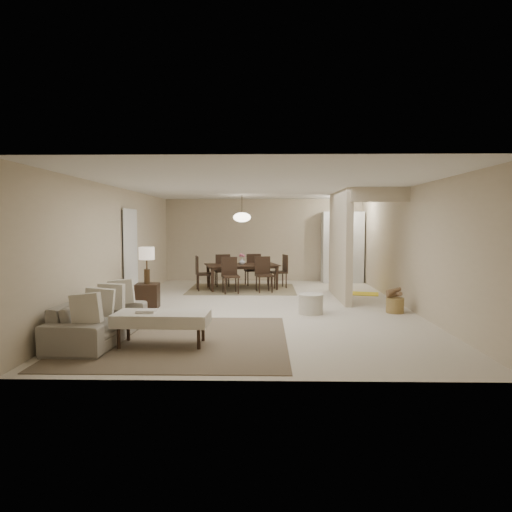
{
  "coord_description": "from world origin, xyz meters",
  "views": [
    {
      "loc": [
        0.05,
        -9.48,
        1.75
      ],
      "look_at": [
        -0.15,
        0.4,
        1.05
      ],
      "focal_mm": 32.0,
      "sensor_mm": 36.0,
      "label": 1
    }
  ],
  "objects_px": {
    "pantry_cabinet": "(342,247)",
    "side_table": "(147,296)",
    "dining_table": "(242,277)",
    "sofa": "(100,320)",
    "round_pouf": "(311,304)",
    "wicker_basket": "(395,305)",
    "ottoman_bench": "(162,319)"
  },
  "relations": [
    {
      "from": "side_table",
      "to": "dining_table",
      "type": "bearing_deg",
      "value": 56.37
    },
    {
      "from": "pantry_cabinet",
      "to": "dining_table",
      "type": "distance_m",
      "value": 3.38
    },
    {
      "from": "ottoman_bench",
      "to": "sofa",
      "type": "bearing_deg",
      "value": 165.36
    },
    {
      "from": "ottoman_bench",
      "to": "side_table",
      "type": "bearing_deg",
      "value": 110.29
    },
    {
      "from": "wicker_basket",
      "to": "dining_table",
      "type": "height_order",
      "value": "dining_table"
    },
    {
      "from": "ottoman_bench",
      "to": "round_pouf",
      "type": "xyz_separation_m",
      "value": [
        2.37,
        2.36,
        -0.2
      ]
    },
    {
      "from": "pantry_cabinet",
      "to": "round_pouf",
      "type": "distance_m",
      "value": 5.1
    },
    {
      "from": "side_table",
      "to": "wicker_basket",
      "type": "distance_m",
      "value": 5.02
    },
    {
      "from": "pantry_cabinet",
      "to": "side_table",
      "type": "bearing_deg",
      "value": -137.85
    },
    {
      "from": "sofa",
      "to": "side_table",
      "type": "distance_m",
      "value": 2.59
    },
    {
      "from": "side_table",
      "to": "wicker_basket",
      "type": "xyz_separation_m",
      "value": [
        5.0,
        -0.4,
        -0.11
      ]
    },
    {
      "from": "wicker_basket",
      "to": "pantry_cabinet",
      "type": "bearing_deg",
      "value": 93.11
    },
    {
      "from": "sofa",
      "to": "wicker_basket",
      "type": "height_order",
      "value": "sofa"
    },
    {
      "from": "dining_table",
      "to": "round_pouf",
      "type": "bearing_deg",
      "value": -79.94
    },
    {
      "from": "ottoman_bench",
      "to": "dining_table",
      "type": "distance_m",
      "value": 5.71
    },
    {
      "from": "wicker_basket",
      "to": "dining_table",
      "type": "bearing_deg",
      "value": 135.23
    },
    {
      "from": "ottoman_bench",
      "to": "dining_table",
      "type": "xyz_separation_m",
      "value": [
        0.87,
        5.64,
        -0.05
      ]
    },
    {
      "from": "pantry_cabinet",
      "to": "side_table",
      "type": "relative_size",
      "value": 4.11
    },
    {
      "from": "side_table",
      "to": "round_pouf",
      "type": "distance_m",
      "value": 3.38
    },
    {
      "from": "round_pouf",
      "to": "wicker_basket",
      "type": "distance_m",
      "value": 1.67
    },
    {
      "from": "round_pouf",
      "to": "dining_table",
      "type": "distance_m",
      "value": 3.61
    },
    {
      "from": "pantry_cabinet",
      "to": "side_table",
      "type": "height_order",
      "value": "pantry_cabinet"
    },
    {
      "from": "pantry_cabinet",
      "to": "sofa",
      "type": "xyz_separation_m",
      "value": [
        -4.8,
        -6.89,
        -0.74
      ]
    },
    {
      "from": "pantry_cabinet",
      "to": "sofa",
      "type": "relative_size",
      "value": 1.0
    },
    {
      "from": "sofa",
      "to": "ottoman_bench",
      "type": "distance_m",
      "value": 1.06
    },
    {
      "from": "ottoman_bench",
      "to": "side_table",
      "type": "distance_m",
      "value": 3.05
    },
    {
      "from": "sofa",
      "to": "side_table",
      "type": "bearing_deg",
      "value": 1.71
    },
    {
      "from": "ottoman_bench",
      "to": "dining_table",
      "type": "bearing_deg",
      "value": 83.1
    },
    {
      "from": "ottoman_bench",
      "to": "side_table",
      "type": "xyz_separation_m",
      "value": [
        -0.97,
        2.89,
        -0.13
      ]
    },
    {
      "from": "sofa",
      "to": "round_pouf",
      "type": "height_order",
      "value": "sofa"
    },
    {
      "from": "sofa",
      "to": "round_pouf",
      "type": "distance_m",
      "value": 3.97
    },
    {
      "from": "side_table",
      "to": "pantry_cabinet",
      "type": "bearing_deg",
      "value": 42.15
    }
  ]
}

